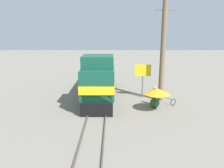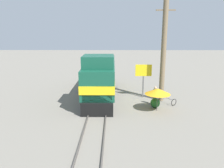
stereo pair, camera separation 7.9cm
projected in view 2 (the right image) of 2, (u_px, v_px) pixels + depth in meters
name	position (u px, v px, depth m)	size (l,w,h in m)	color
ground_plane	(100.00, 103.00, 20.94)	(120.00, 120.00, 0.00)	slate
rail_near	(92.00, 102.00, 20.92)	(0.08, 30.69, 0.15)	#4C4742
rail_far	(107.00, 102.00, 20.91)	(0.08, 30.69, 0.15)	#4C4742
locomotive	(101.00, 78.00, 22.83)	(2.88, 12.65, 4.68)	black
utility_pole	(164.00, 51.00, 20.70)	(1.80, 0.49, 9.76)	#726047
vendor_umbrella	(158.00, 91.00, 18.57)	(2.17, 2.17, 1.98)	#4C4C4C
billboard_sign	(143.00, 73.00, 22.27)	(1.67, 0.12, 3.43)	#595959
shrub_cluster	(155.00, 103.00, 19.66)	(0.86, 0.86, 0.86)	#236028
person_bystander	(155.00, 95.00, 20.24)	(0.34, 0.34, 1.76)	#2D3347
bicycle	(166.00, 100.00, 20.91)	(1.56, 1.95, 0.65)	black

